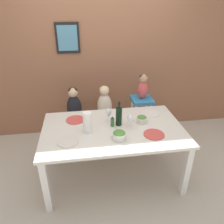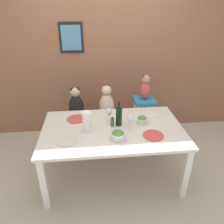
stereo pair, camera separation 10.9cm
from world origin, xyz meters
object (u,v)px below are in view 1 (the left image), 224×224
person_baby_right (143,86)px  wine_glass_far (109,112)px  chair_far_left (76,124)px  chair_right_highchair (141,108)px  person_child_center (105,103)px  salad_bowl_small (142,119)px  wine_bottle (119,116)px  chair_far_center (105,121)px  person_child_left (74,105)px  dinner_plate_front_right (154,134)px  wine_glass_near (130,119)px  dinner_plate_back_right (150,113)px  dinner_plate_back_left (75,120)px  dinner_plate_front_left (68,141)px  salad_bowl_large (119,135)px  paper_towel_roll (88,123)px

person_baby_right → wine_glass_far: size_ratio=2.18×
chair_far_left → chair_right_highchair: 1.07m
person_child_center → salad_bowl_small: 0.80m
wine_bottle → chair_far_center: bearing=97.8°
chair_far_center → person_child_center: size_ratio=0.90×
chair_far_left → person_child_left: bearing=90.0°
chair_far_center → person_baby_right: bearing=0.1°
chair_far_left → wine_bottle: 1.01m
dinner_plate_front_right → person_child_left: bearing=133.1°
person_child_center → wine_glass_near: (0.22, -0.79, 0.13)m
chair_far_center → dinner_plate_back_right: (0.58, -0.47, 0.35)m
chair_right_highchair → wine_glass_near: (-0.37, -0.79, 0.27)m
dinner_plate_back_left → person_child_center: bearing=48.9°
chair_right_highchair → dinner_plate_back_left: (-1.03, -0.50, 0.16)m
wine_glass_far → dinner_plate_front_left: wine_glass_far is taller
person_child_center → dinner_plate_front_left: person_child_center is taller
dinner_plate_front_left → wine_glass_far: bearing=38.0°
person_baby_right → salad_bowl_large: (-0.54, -1.00, -0.19)m
wine_glass_near → chair_far_left: bearing=130.9°
person_child_center → wine_glass_far: 0.60m
person_child_center → salad_bowl_small: bearing=-60.3°
chair_far_center → person_child_center: person_child_center is taller
person_child_left → salad_bowl_large: (0.51, -1.00, 0.06)m
wine_glass_near → salad_bowl_small: size_ratio=1.33×
wine_glass_near → dinner_plate_front_right: (0.24, -0.20, -0.12)m
wine_glass_near → salad_bowl_large: wine_glass_near is taller
person_child_center → dinner_plate_front_left: (-0.52, -0.98, 0.02)m
person_child_center → paper_towel_roll: 0.88m
dinner_plate_front_left → dinner_plate_front_right: same height
chair_right_highchair → dinner_plate_back_left: chair_right_highchair is taller
wine_glass_near → dinner_plate_front_right: 0.33m
person_child_center → wine_bottle: bearing=-82.2°
wine_glass_far → dinner_plate_front_right: bearing=-40.2°
chair_far_center → dinner_plate_front_left: bearing=-118.1°
chair_far_left → chair_right_highchair: bearing=-0.0°
person_child_center → person_baby_right: size_ratio=1.34×
dinner_plate_back_right → wine_glass_far: bearing=-169.1°
dinner_plate_front_left → paper_towel_roll: bearing=35.7°
paper_towel_roll → wine_glass_near: 0.51m
person_child_center → dinner_plate_front_left: bearing=-118.1°
wine_bottle → wine_glass_far: size_ratio=1.74×
wine_glass_near → wine_glass_far: (-0.24, 0.20, 0.00)m
wine_bottle → chair_right_highchair: bearing=54.7°
wine_glass_far → salad_bowl_small: 0.43m
chair_far_center → wine_glass_far: bearing=-91.5°
chair_far_left → dinner_plate_front_left: size_ratio=1.95×
wine_glass_far → dinner_plate_back_left: 0.45m
wine_bottle → salad_bowl_small: size_ratio=2.31×
dinner_plate_back_left → paper_towel_roll: bearing=-64.5°
dinner_plate_front_left → dinner_plate_back_left: same height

